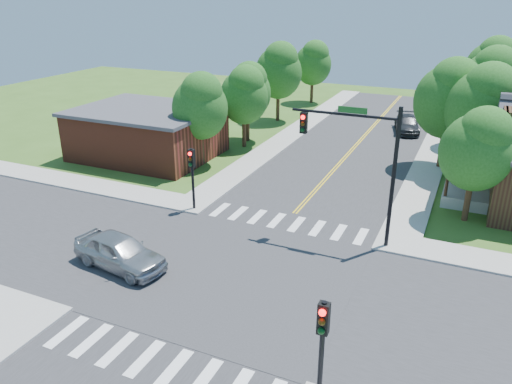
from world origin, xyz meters
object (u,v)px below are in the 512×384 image
at_px(car_silver, 120,252).
at_px(car_dgrey, 407,124).
at_px(signal_pole_nw, 192,168).
at_px(signal_pole_se, 322,335).
at_px(signal_mast_ne, 360,152).

relative_size(car_silver, car_dgrey, 0.95).
xyz_separation_m(signal_pole_nw, car_silver, (0.23, -7.04, -1.85)).
bearing_deg(signal_pole_se, car_dgrey, 94.11).
distance_m(signal_pole_se, car_dgrey, 34.18).
bearing_deg(signal_mast_ne, car_dgrey, 91.90).
distance_m(signal_mast_ne, signal_pole_se, 11.55).
bearing_deg(car_silver, signal_pole_se, -101.72).
bearing_deg(car_dgrey, signal_pole_se, -98.47).
height_order(signal_pole_se, signal_pole_nw, same).
relative_size(signal_pole_nw, car_silver, 0.76).
height_order(signal_pole_nw, car_dgrey, signal_pole_nw).
height_order(car_silver, car_dgrey, car_silver).
bearing_deg(signal_pole_se, signal_pole_nw, 135.00).
height_order(signal_pole_se, car_silver, signal_pole_se).
xyz_separation_m(car_silver, car_dgrey, (8.52, 29.88, -0.09)).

